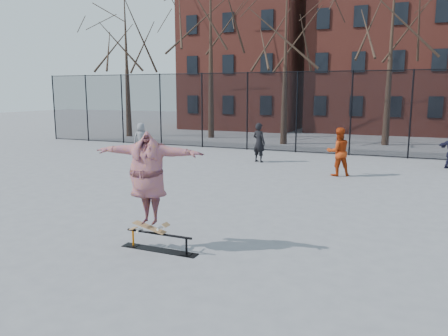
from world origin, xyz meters
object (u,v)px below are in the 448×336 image
at_px(skate_rail, 159,243).
at_px(bystander_red, 338,152).
at_px(skater, 148,182).
at_px(bystander_grey, 142,139).
at_px(bystander_black, 259,143).
at_px(skateboard, 149,229).

distance_m(skate_rail, bystander_red, 9.31).
relative_size(skater, bystander_red, 1.25).
bearing_deg(bystander_grey, skate_rail, 89.39).
height_order(bystander_grey, bystander_black, bystander_black).
relative_size(skate_rail, bystander_red, 0.92).
bearing_deg(bystander_grey, skater, 88.64).
bearing_deg(bystander_black, skate_rail, 120.01).
height_order(skater, bystander_red, skater).
xyz_separation_m(skateboard, skater, (0.00, 0.00, 0.93)).
xyz_separation_m(bystander_grey, bystander_black, (5.94, 0.07, 0.08)).
height_order(skate_rail, bystander_grey, bystander_grey).
relative_size(skateboard, bystander_grey, 0.48).
distance_m(skater, bystander_grey, 13.13).
xyz_separation_m(skateboard, bystander_grey, (-7.39, 10.84, 0.37)).
bearing_deg(skate_rail, skater, 180.00).
xyz_separation_m(skate_rail, bystander_grey, (-7.59, 10.84, 0.63)).
bearing_deg(skateboard, skate_rail, 0.00).
bearing_deg(skater, skate_rail, -8.64).
height_order(bystander_grey, bystander_red, bystander_red).
bearing_deg(bystander_black, bystander_grey, 22.06).
relative_size(skateboard, bystander_red, 0.43).
bearing_deg(skate_rail, skateboard, 180.00).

